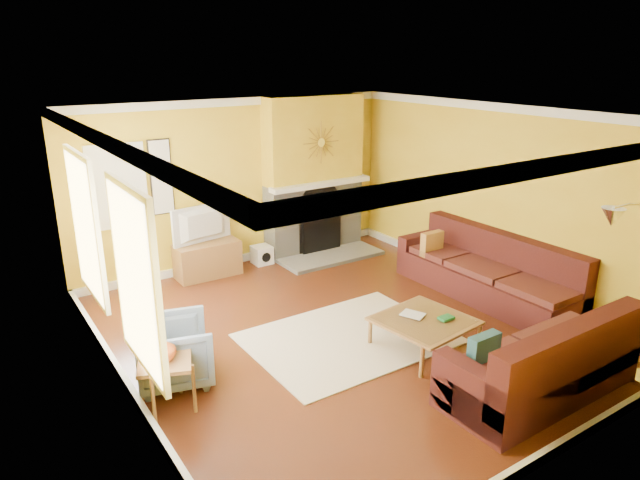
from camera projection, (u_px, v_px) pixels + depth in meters
floor at (345, 330)px, 7.31m from camera, size 5.50×6.00×0.02m
ceiling at (348, 114)px, 6.45m from camera, size 5.50×6.00×0.02m
wall_back at (237, 183)px, 9.26m from camera, size 5.50×0.02×2.70m
wall_front at (571, 322)px, 4.51m from camera, size 5.50×0.02×2.70m
wall_left at (113, 276)px, 5.43m from camera, size 0.02×6.00×2.70m
wall_right at (499, 198)px, 8.34m from camera, size 0.02×6.00×2.70m
baseboard at (345, 325)px, 7.29m from camera, size 5.50×6.00×0.12m
crown_molding at (348, 120)px, 6.48m from camera, size 5.50×6.00×0.12m
window_left_near at (84, 227)px, 6.43m from camera, size 0.06×1.22×1.72m
window_left_far at (134, 281)px, 4.93m from camera, size 0.06×1.22×1.72m
window_back at (118, 186)px, 8.16m from camera, size 0.82×0.06×1.22m
wall_art at (161, 177)px, 8.49m from camera, size 0.34×0.04×1.14m
fireplace at (314, 176)px, 9.81m from camera, size 1.80×0.40×2.70m
mantel at (321, 184)px, 9.65m from camera, size 1.92×0.22×0.08m
hearth at (331, 257)px, 9.79m from camera, size 1.80×0.70×0.06m
sunburst at (321, 142)px, 9.43m from camera, size 0.70×0.04×0.70m
rug at (348, 338)px, 7.06m from camera, size 2.40×1.80×0.02m
sectional_sofa at (461, 296)px, 7.20m from camera, size 3.01×3.83×0.90m
coffee_table at (424, 334)px, 6.76m from camera, size 1.11×1.11×0.40m
media_console at (208, 259)px, 8.96m from camera, size 1.00×0.45×0.55m
tv at (205, 225)px, 8.78m from camera, size 1.03×0.32×0.59m
subwoofer at (262, 255)px, 9.53m from camera, size 0.30×0.30×0.30m
armchair at (174, 352)px, 6.05m from camera, size 0.95×0.93×0.71m
side_table at (167, 385)px, 5.60m from camera, size 0.65×0.65×0.55m
vase at (163, 348)px, 5.47m from camera, size 0.30×0.30×0.25m
book at (409, 318)px, 6.70m from camera, size 0.29×0.33×0.03m
arc_lamp at (635, 304)px, 5.51m from camera, size 1.35×0.36×2.12m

